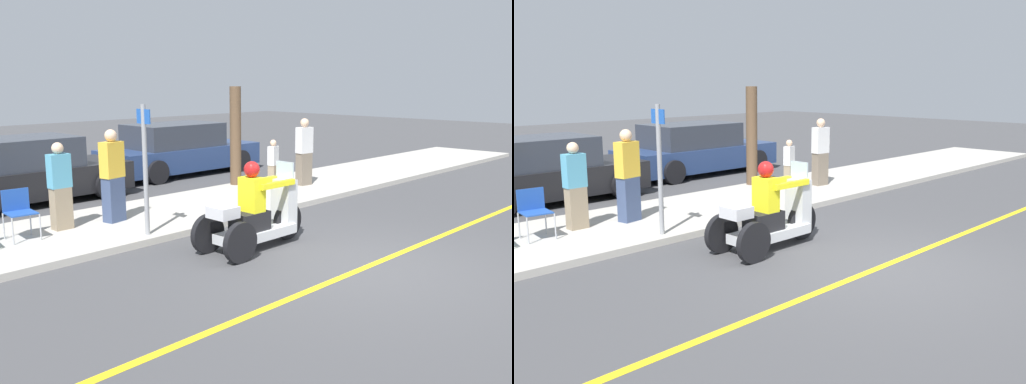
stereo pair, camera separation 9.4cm
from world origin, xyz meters
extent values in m
plane|color=#424244|center=(0.00, 0.00, 0.00)|extent=(60.00, 60.00, 0.00)
cube|color=gold|center=(-0.45, 0.00, 0.00)|extent=(24.00, 0.12, 0.01)
cube|color=#B2ADA3|center=(0.00, 4.60, 0.06)|extent=(28.00, 2.80, 0.12)
cylinder|color=black|center=(0.33, 1.84, 0.31)|extent=(0.63, 0.10, 0.63)
cylinder|color=black|center=(-1.17, 1.47, 0.31)|extent=(0.63, 0.10, 0.63)
cylinder|color=black|center=(-1.17, 2.21, 0.31)|extent=(0.63, 0.10, 0.63)
cube|color=silver|center=(-0.45, 1.84, 0.25)|extent=(1.45, 0.52, 0.16)
cube|color=black|center=(-0.60, 1.84, 0.48)|extent=(0.58, 0.41, 0.31)
cube|color=silver|center=(0.23, 1.84, 0.62)|extent=(0.24, 0.41, 0.89)
cube|color=silver|center=(0.25, 1.84, 1.21)|extent=(0.03, 0.37, 0.30)
cube|color=silver|center=(-1.18, 1.84, 0.73)|extent=(0.36, 0.41, 0.18)
cube|color=yellow|center=(-0.55, 1.84, 0.91)|extent=(0.26, 0.38, 0.55)
sphere|color=red|center=(-0.55, 1.84, 1.32)|extent=(0.26, 0.26, 0.26)
cube|color=#38476B|center=(-0.42, 1.72, 0.48)|extent=(0.14, 0.14, 0.31)
cube|color=#38476B|center=(-0.42, 1.96, 0.48)|extent=(0.14, 0.14, 0.31)
cube|color=yellow|center=(-0.16, 1.64, 1.05)|extent=(0.78, 0.09, 0.09)
cube|color=yellow|center=(-0.16, 2.04, 1.05)|extent=(0.78, 0.09, 0.09)
cube|color=gray|center=(3.13, 4.75, 0.41)|extent=(0.29, 0.23, 0.57)
cube|color=silver|center=(3.13, 4.75, 0.92)|extent=(0.32, 0.24, 0.45)
sphere|color=beige|center=(3.13, 4.75, 1.23)|extent=(0.16, 0.16, 0.16)
cube|color=gray|center=(-2.28, 4.83, 0.49)|extent=(0.33, 0.23, 0.74)
cube|color=#4C99B7|center=(-2.28, 4.83, 1.16)|extent=(0.37, 0.23, 0.59)
sphere|color=beige|center=(-2.28, 4.83, 1.55)|extent=(0.20, 0.20, 0.20)
cube|color=#38476B|center=(-1.34, 4.66, 0.53)|extent=(0.41, 0.31, 0.83)
cube|color=gold|center=(-1.34, 4.66, 1.28)|extent=(0.45, 0.32, 0.66)
sphere|color=beige|center=(-1.34, 4.66, 1.72)|extent=(0.22, 0.22, 0.22)
cube|color=#726656|center=(4.03, 4.52, 0.52)|extent=(0.38, 0.27, 0.80)
cube|color=silver|center=(4.03, 4.52, 1.24)|extent=(0.42, 0.28, 0.64)
sphere|color=beige|center=(4.03, 4.52, 1.67)|extent=(0.22, 0.22, 0.22)
cylinder|color=#A5A8AD|center=(-3.31, 4.46, 0.34)|extent=(0.02, 0.02, 0.44)
cylinder|color=#A5A8AD|center=(-2.87, 4.43, 0.34)|extent=(0.02, 0.02, 0.44)
cylinder|color=#A5A8AD|center=(-3.27, 4.90, 0.34)|extent=(0.02, 0.02, 0.44)
cylinder|color=#A5A8AD|center=(-2.84, 4.86, 0.34)|extent=(0.02, 0.02, 0.44)
cube|color=#1E479E|center=(-3.07, 4.66, 0.57)|extent=(0.47, 0.47, 0.02)
cube|color=#1E479E|center=(-3.06, 4.88, 0.75)|extent=(0.44, 0.06, 0.38)
cube|color=navy|center=(3.43, 8.68, 0.49)|extent=(4.72, 1.87, 0.64)
cube|color=#2D333D|center=(3.19, 8.68, 1.15)|extent=(2.59, 1.68, 0.67)
cylinder|color=black|center=(4.96, 7.74, 0.32)|extent=(0.64, 0.22, 0.64)
cylinder|color=black|center=(4.96, 9.61, 0.32)|extent=(0.64, 0.22, 0.64)
cylinder|color=black|center=(1.89, 7.74, 0.32)|extent=(0.64, 0.22, 0.64)
cylinder|color=black|center=(1.89, 9.61, 0.32)|extent=(0.64, 0.22, 0.64)
cube|color=black|center=(-1.40, 7.94, 0.49)|extent=(4.24, 1.81, 0.63)
cube|color=#2D333D|center=(-1.61, 7.94, 1.14)|extent=(2.33, 1.63, 0.66)
cylinder|color=black|center=(-0.02, 7.04, 0.32)|extent=(0.64, 0.22, 0.64)
cylinder|color=black|center=(-0.02, 8.85, 0.32)|extent=(0.64, 0.22, 0.64)
cylinder|color=brown|center=(2.89, 5.79, 1.34)|extent=(0.28, 0.28, 2.43)
cylinder|color=gray|center=(-1.45, 3.45, 1.22)|extent=(0.08, 0.08, 2.20)
cube|color=#1E51AD|center=(-1.45, 3.45, 2.12)|extent=(0.02, 0.36, 0.24)
camera|label=1|loc=(-6.90, -4.41, 2.72)|focal=40.00mm
camera|label=2|loc=(-6.84, -4.48, 2.72)|focal=40.00mm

